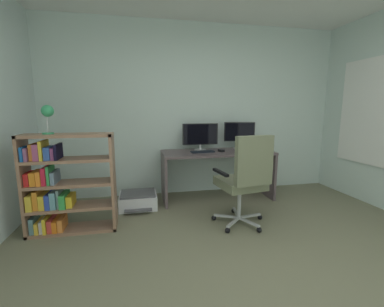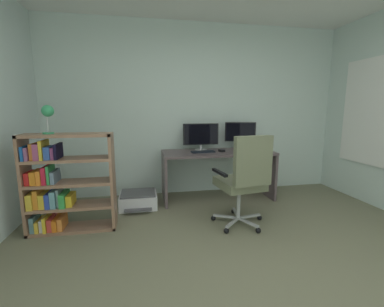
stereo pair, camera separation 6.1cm
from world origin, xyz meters
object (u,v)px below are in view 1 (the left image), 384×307
(monitor_main, at_px, (200,135))
(office_chair, at_px, (245,177))
(printer, at_px, (138,200))
(desk_lamp, at_px, (47,113))
(desk, at_px, (217,163))
(computer_mouse, at_px, (221,151))
(bookshelf, at_px, (61,186))
(keyboard, at_px, (203,152))
(monitor_secondary, at_px, (239,133))

(monitor_main, height_order, office_chair, monitor_main)
(office_chair, distance_m, printer, 1.55)
(desk_lamp, bearing_deg, desk, 19.24)
(desk_lamp, bearing_deg, computer_mouse, 17.64)
(desk, height_order, printer, desk)
(printer, bearing_deg, bookshelf, -145.35)
(bookshelf, bearing_deg, desk_lamp, 179.39)
(office_chair, height_order, bookshelf, bookshelf)
(monitor_main, height_order, bookshelf, monitor_main)
(computer_mouse, xyz_separation_m, printer, (-1.23, -0.11, -0.64))
(office_chair, distance_m, bookshelf, 2.03)
(bookshelf, bearing_deg, keyboard, 20.68)
(printer, bearing_deg, desk_lamp, -147.38)
(keyboard, relative_size, computer_mouse, 3.40)
(monitor_secondary, height_order, office_chair, monitor_secondary)
(desk_lamp, relative_size, printer, 0.58)
(desk, distance_m, printer, 1.27)
(desk, bearing_deg, keyboard, -166.71)
(keyboard, xyz_separation_m, desk_lamp, (-1.81, -0.66, 0.57))
(desk, xyz_separation_m, bookshelf, (-1.99, -0.72, -0.02))
(office_chair, bearing_deg, keyboard, 104.52)
(desk, distance_m, monitor_main, 0.50)
(monitor_main, height_order, printer, monitor_main)
(monitor_secondary, relative_size, keyboard, 1.38)
(printer, bearing_deg, monitor_main, 18.53)
(monitor_secondary, distance_m, desk_lamp, 2.63)
(monitor_main, relative_size, bookshelf, 0.50)
(desk, height_order, monitor_main, monitor_main)
(desk, bearing_deg, bookshelf, -160.17)
(computer_mouse, bearing_deg, desk_lamp, -177.68)
(desk, bearing_deg, printer, -172.39)
(computer_mouse, distance_m, desk_lamp, 2.27)
(bookshelf, bearing_deg, printer, 34.65)
(monitor_main, height_order, keyboard, monitor_main)
(desk, bearing_deg, desk_lamp, -160.76)
(monitor_main, distance_m, desk_lamp, 2.06)
(monitor_secondary, xyz_separation_m, office_chair, (-0.40, -1.18, -0.39))
(keyboard, bearing_deg, office_chair, -79.93)
(computer_mouse, distance_m, office_chair, 0.98)
(monitor_main, relative_size, office_chair, 0.51)
(keyboard, xyz_separation_m, office_chair, (0.25, -0.96, -0.14))
(computer_mouse, height_order, bookshelf, bookshelf)
(computer_mouse, relative_size, printer, 0.19)
(monitor_secondary, relative_size, desk_lamp, 1.56)
(monitor_secondary, xyz_separation_m, printer, (-1.59, -0.32, -0.87))
(monitor_secondary, bearing_deg, bookshelf, -159.83)
(monitor_main, relative_size, computer_mouse, 5.44)
(keyboard, height_order, desk_lamp, desk_lamp)
(computer_mouse, relative_size, bookshelf, 0.09)
(monitor_main, xyz_separation_m, printer, (-0.96, -0.32, -0.85))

